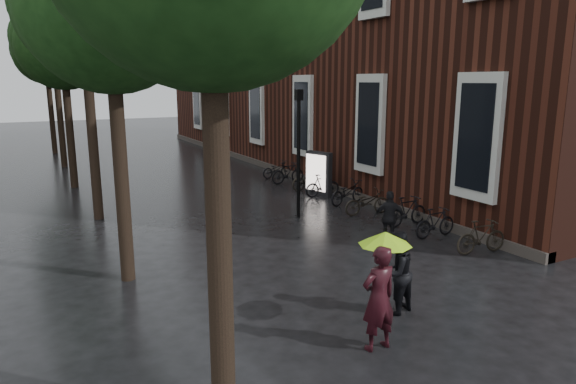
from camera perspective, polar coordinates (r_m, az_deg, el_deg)
ground at (r=9.01m, az=21.71°, el=-19.20°), size 120.00×120.00×0.00m
brick_building at (r=29.40m, az=6.61°, el=15.01°), size 10.20×33.20×12.00m
street_trees at (r=20.88m, az=-23.03°, el=16.22°), size 4.33×34.03×8.91m
person_burgundy at (r=9.08m, az=10.04°, el=-11.54°), size 0.69×0.46×1.87m
person_black at (r=10.52m, az=11.90°, el=-8.75°), size 0.95×0.82×1.69m
lime_umbrella at (r=9.55m, az=10.75°, el=-5.09°), size 0.99×0.99×1.47m
pedestrian_walking at (r=14.76m, az=11.23°, el=-2.85°), size 0.97×0.82×1.55m
parked_bicycles at (r=19.42m, az=6.35°, el=0.00°), size 2.09×13.09×0.98m
ad_lightbox at (r=20.69m, az=3.41°, el=2.05°), size 0.27×1.18×1.78m
lamp_post at (r=17.04m, az=1.18°, el=5.66°), size 0.22×0.22×4.29m
cycle_sign at (r=22.94m, az=-21.12°, el=5.13°), size 0.16×0.56×3.07m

